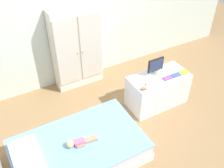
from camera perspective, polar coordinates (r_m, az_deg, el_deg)
ground_plane at (r=3.78m, az=2.66°, el=-10.68°), size 10.00×10.00×0.02m
back_wall at (r=4.17m, az=-8.48°, el=17.02°), size 6.40×0.05×2.70m
bed at (r=3.43m, az=-7.16°, el=-14.13°), size 1.62×0.99×0.29m
pillow at (r=3.23m, az=-17.76°, el=-15.83°), size 0.32×0.72×0.06m
doll at (r=3.27m, az=-7.86°, el=-12.57°), size 0.39×0.14×0.10m
wardrobe at (r=4.28m, az=-7.71°, el=7.78°), size 0.79×0.30×1.37m
tv_stand at (r=4.10m, az=9.89°, el=-1.27°), size 0.92×0.46×0.53m
tv_monitor at (r=3.88m, az=9.51°, el=3.98°), size 0.26×0.10×0.27m
rocking_horse_toy at (r=3.62m, az=7.14°, el=-0.59°), size 0.09×0.04×0.11m
book_purple at (r=3.91m, az=12.01°, el=1.29°), size 0.15×0.08×0.02m
book_blue at (r=4.00m, az=13.78°, el=1.91°), size 0.14×0.09×0.01m
book_yellow at (r=4.09m, az=15.36°, el=2.49°), size 0.15×0.11×0.01m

